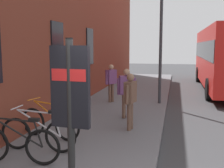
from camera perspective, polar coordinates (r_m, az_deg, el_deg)
ground at (r=9.33m, az=16.93°, el=-7.55°), size 60.00×60.00×0.00m
sidewalk_pavement at (r=11.43m, az=2.34°, el=-4.12°), size 24.00×3.50×0.12m
station_facade at (r=12.78m, az=-6.10°, el=15.48°), size 22.00×0.65×8.28m
bicycle_nearest_sign at (r=5.83m, az=-18.91°, el=-11.68°), size 0.48×1.77×0.97m
bicycle_by_door at (r=6.36m, az=-14.92°, el=-9.88°), size 0.48×1.77×0.97m
bicycle_end_of_row at (r=7.16m, az=-12.64°, el=-7.82°), size 0.56×1.74×0.97m
transit_info_sign at (r=3.75m, az=-8.56°, el=-2.92°), size 0.13×0.55×2.40m
pedestrian_crossing_street at (r=8.81m, az=2.99°, el=-0.87°), size 0.39×0.56×1.59m
pedestrian_by_facade at (r=7.57m, az=3.78°, el=-2.42°), size 0.59×0.31×1.56m
pedestrian_near_bus at (r=11.36m, az=-0.18°, el=0.99°), size 0.52×0.42×1.56m
street_lamp at (r=11.23m, az=10.05°, el=10.83°), size 0.28×0.28×4.88m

